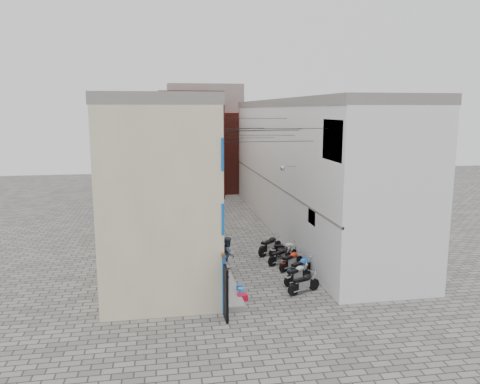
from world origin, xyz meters
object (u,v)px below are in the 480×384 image
motorcycle_e (280,255)px  person_b (228,254)px  motorcycle_a (304,282)px  motorcycle_f (286,249)px  motorcycle_c (302,266)px  person_a (225,280)px  red_crate (242,297)px  water_jug_near (241,293)px  water_jug_far (240,290)px  motorcycle_g (270,244)px  motorcycle_b (297,273)px  motorcycle_d (291,259)px

motorcycle_e → person_b: 3.37m
motorcycle_a → person_b: 4.28m
motorcycle_f → motorcycle_c: bearing=4.1°
motorcycle_e → person_b: person_b is taller
motorcycle_f → person_a: bearing=-32.9°
red_crate → motorcycle_a: bearing=7.4°
motorcycle_e → water_jug_near: bearing=-63.4°
water_jug_far → red_crate: bearing=-90.0°
motorcycle_f → water_jug_near: size_ratio=4.13×
motorcycle_a → motorcycle_c: motorcycle_c is taller
water_jug_near → person_a: bearing=-148.7°
motorcycle_e → water_jug_far: (-2.91, -3.86, -0.26)m
motorcycle_a → water_jug_near: bearing=-110.7°
motorcycle_c → motorcycle_f: 3.05m
motorcycle_c → motorcycle_g: (-0.68, 4.00, 0.02)m
motorcycle_b → motorcycle_e: (-0.08, 2.95, -0.01)m
person_a → motorcycle_b: bearing=-71.0°
motorcycle_c → person_a: bearing=-95.0°
motorcycle_f → motorcycle_g: motorcycle_g is taller
person_b → red_crate: (0.15, -3.26, -0.99)m
motorcycle_b → red_crate: bearing=-94.3°
person_b → water_jug_far: bearing=-158.9°
water_jug_far → motorcycle_d: bearing=41.9°
motorcycle_c → motorcycle_d: 1.24m
red_crate → motorcycle_d: bearing=47.8°
motorcycle_a → motorcycle_b: bearing=155.7°
motorcycle_a → person_a: size_ratio=1.07×
motorcycle_d → person_b: (-3.43, -0.35, 0.60)m
motorcycle_a → motorcycle_c: size_ratio=0.90×
motorcycle_d → red_crate: motorcycle_d is taller
water_jug_near → person_b: bearing=92.9°
motorcycle_g → person_b: bearing=-83.0°
motorcycle_a → motorcycle_g: 6.01m
motorcycle_a → water_jug_far: size_ratio=3.72×
motorcycle_g → person_a: person_a is taller
motorcycle_g → water_jug_near: bearing=-64.3°
motorcycle_b → motorcycle_d: size_ratio=0.96×
motorcycle_c → motorcycle_e: 2.21m
motorcycle_g → person_a: (-3.56, -6.57, 0.49)m
person_a → red_crate: person_a is taller
motorcycle_f → person_b: bearing=-54.8°
water_jug_near → red_crate: (0.00, -0.29, -0.09)m
person_a → red_crate: (0.79, 0.19, -0.94)m
water_jug_far → water_jug_near: bearing=-90.0°
motorcycle_f → motorcycle_d: bearing=-1.3°
motorcycle_f → motorcycle_g: 1.17m
motorcycle_a → motorcycle_b: motorcycle_a is taller
motorcycle_e → motorcycle_b: bearing=-27.4°
motorcycle_a → person_b: (-3.10, 2.88, 0.62)m
motorcycle_d → water_jug_near: 4.67m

